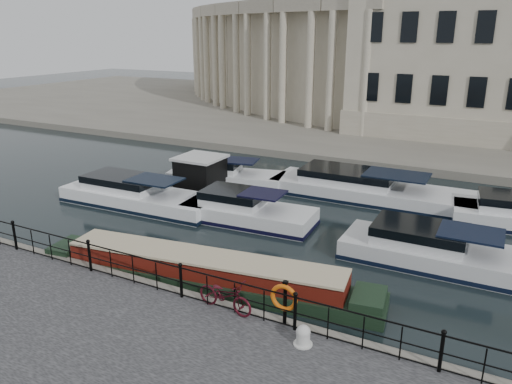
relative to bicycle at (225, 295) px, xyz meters
The scene contains 10 objects.
ground_plane 3.03m from the bicycle, 126.28° to the left, with size 160.00×160.00×0.00m, color black.
far_bank 41.32m from the bicycle, 92.32° to the left, with size 120.00×42.00×0.55m, color #6B665B.
railing 1.68m from the bicycle, behind, with size 24.14×0.14×1.22m.
civic_building 37.56m from the bicycle, 94.13° to the left, with size 53.55×31.84×16.85m.
bicycle is the anchor object (origin of this frame).
mooring_bollard 2.88m from the bicycle, 10.63° to the right, with size 0.53×0.53×0.60m.
life_ring_post 1.97m from the bicycle, ahead, with size 0.86×0.22×1.40m.
narrowboat 2.87m from the bicycle, 137.73° to the left, with size 13.10×3.48×1.48m.
harbour_hut 13.68m from the bicycle, 126.90° to the left, with size 3.36×2.81×2.21m.
cabin_cruisers 10.98m from the bicycle, 96.42° to the left, with size 26.29×9.86×1.99m.
Camera 1 is at (8.84, -13.86, 8.82)m, focal length 35.00 mm.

